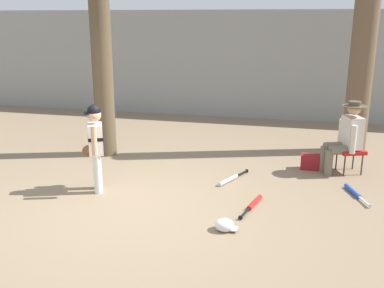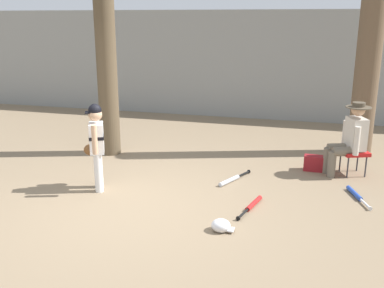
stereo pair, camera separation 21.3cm
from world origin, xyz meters
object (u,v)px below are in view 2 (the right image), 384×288
Objects in this scene: bat_blue_youth at (356,195)px; seated_spectator at (350,137)px; folding_stool at (354,153)px; bat_red_barrel at (252,205)px; young_ballplayer at (96,141)px; bat_aluminum_silver at (232,180)px; batting_helmet_white at (221,226)px; tree_behind_spectator at (370,46)px; handbag_beside_stool at (314,163)px.

seated_spectator is at bearing 95.03° from bat_blue_youth.
bat_red_barrel is at bearing -128.32° from folding_stool.
folding_stool is 0.43× the size of seated_spectator.
bat_aluminum_silver is (1.87, 0.85, -0.71)m from young_ballplayer.
batting_helmet_white is at bearing -83.65° from bat_aluminum_silver.
tree_behind_spectator is 1.94m from seated_spectator.
bat_aluminum_silver is (-1.24, -0.89, -0.10)m from handbag_beside_stool.
bat_red_barrel is (-0.79, -1.78, -0.10)m from handbag_beside_stool.
seated_spectator is 3.53× the size of handbag_beside_stool.
bat_aluminum_silver is at bearing -144.40° from handbag_beside_stool.
bat_aluminum_silver is (-0.45, 0.89, 0.00)m from bat_red_barrel.
young_ballplayer is at bearing -169.18° from bat_blue_youth.
tree_behind_spectator is 2.42m from handbag_beside_stool.
young_ballplayer is (-3.92, -3.03, -1.26)m from tree_behind_spectator.
bat_blue_youth is (0.09, -0.97, -0.61)m from seated_spectator.
bat_blue_youth is at bearing -59.65° from handbag_beside_stool.
bat_red_barrel is at bearing -151.39° from bat_blue_youth.
handbag_beside_stool is at bearing 35.60° from bat_aluminum_silver.
tree_behind_spectator reaches higher than bat_red_barrel.
batting_helmet_white is (-1.86, -3.87, -1.93)m from tree_behind_spectator.
bat_blue_youth is (-0.21, -2.32, -1.97)m from tree_behind_spectator.
bat_red_barrel is (-1.60, -3.08, -1.97)m from tree_behind_spectator.
folding_stool is 2.07m from bat_aluminum_silver.
young_ballplayer is 3.84m from bat_blue_youth.
handbag_beside_stool is (3.11, 1.73, -0.61)m from young_ballplayer.
batting_helmet_white is at bearing -122.97° from folding_stool.
young_ballplayer reaches higher than bat_red_barrel.
bat_blue_youth is 2.71× the size of batting_helmet_white.
folding_stool is at bearing -98.74° from tree_behind_spectator.
seated_spectator is 1.58× the size of bat_blue_youth.
handbag_beside_stool is at bearing 66.15° from bat_red_barrel.
young_ballplayer is 3.61m from handbag_beside_stool.
bat_blue_youth is at bearing -4.24° from bat_aluminum_silver.
handbag_beside_stool is (-0.51, 0.05, -0.51)m from seated_spectator.
tree_behind_spectator is at bearing 58.05° from handbag_beside_stool.
handbag_beside_stool is at bearing 178.38° from folding_stool.
batting_helmet_white is (-1.57, -2.53, -0.57)m from seated_spectator.
bat_red_barrel is 2.77× the size of batting_helmet_white.
folding_stool is 0.68× the size of bat_blue_youth.
young_ballplayer reaches higher than seated_spectator.
bat_red_barrel is at bearing -113.85° from handbag_beside_stool.
bat_red_barrel is at bearing 71.51° from batting_helmet_white.
handbag_beside_stool reaches higher than bat_red_barrel.
seated_spectator is at bearing -102.31° from tree_behind_spectator.
bat_red_barrel and bat_aluminum_silver have the same top height.
folding_stool is (-0.20, -1.31, -1.64)m from tree_behind_spectator.
folding_stool reaches higher than batting_helmet_white.
handbag_beside_stool is at bearing 174.25° from seated_spectator.
young_ballplayer reaches higher than batting_helmet_white.
seated_spectator is 1.57× the size of bat_aluminum_silver.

